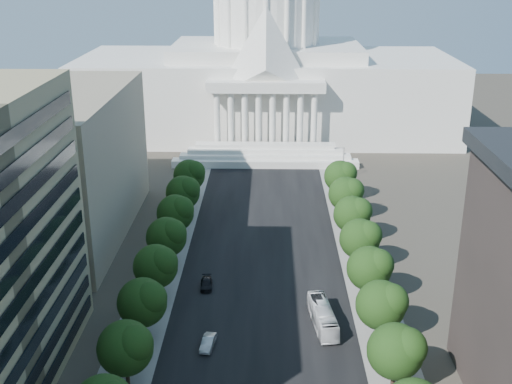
{
  "coord_description": "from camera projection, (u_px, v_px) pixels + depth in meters",
  "views": [
    {
      "loc": [
        1.03,
        -24.81,
        55.37
      ],
      "look_at": [
        -1.15,
        79.25,
        17.03
      ],
      "focal_mm": 45.0,
      "sensor_mm": 36.0,
      "label": 1
    }
  ],
  "objects": [
    {
      "name": "road_asphalt",
      "position": [
        263.0,
        254.0,
        126.87
      ],
      "size": [
        30.0,
        260.0,
        0.01
      ],
      "primitive_type": "cube",
      "color": "black",
      "rests_on": "ground"
    },
    {
      "name": "sidewalk_left",
      "position": [
        167.0,
        253.0,
        127.25
      ],
      "size": [
        8.0,
        260.0,
        0.02
      ],
      "primitive_type": "cube",
      "color": "gray",
      "rests_on": "ground"
    },
    {
      "name": "sidewalk_right",
      "position": [
        359.0,
        255.0,
        126.5
      ],
      "size": [
        8.0,
        260.0,
        0.02
      ],
      "primitive_type": "cube",
      "color": "gray",
      "rests_on": "ground"
    },
    {
      "name": "capitol",
      "position": [
        266.0,
        72.0,
        208.98
      ],
      "size": [
        120.0,
        56.0,
        73.0
      ],
      "color": "white",
      "rests_on": "ground"
    },
    {
      "name": "office_block_left_far",
      "position": [
        31.0,
        165.0,
        132.01
      ],
      "size": [
        38.0,
        52.0,
        30.0
      ],
      "primitive_type": "cube",
      "color": "gray",
      "rests_on": "ground"
    },
    {
      "name": "tree_l_d",
      "position": [
        127.0,
        347.0,
        85.4
      ],
      "size": [
        7.79,
        7.6,
        9.97
      ],
      "color": "#33261C",
      "rests_on": "ground"
    },
    {
      "name": "tree_l_e",
      "position": [
        144.0,
        301.0,
        96.66
      ],
      "size": [
        7.79,
        7.6,
        9.97
      ],
      "color": "#33261C",
      "rests_on": "ground"
    },
    {
      "name": "tree_l_f",
      "position": [
        157.0,
        265.0,
        107.92
      ],
      "size": [
        7.79,
        7.6,
        9.97
      ],
      "color": "#33261C",
      "rests_on": "ground"
    },
    {
      "name": "tree_l_g",
      "position": [
        168.0,
        236.0,
        119.18
      ],
      "size": [
        7.79,
        7.6,
        9.97
      ],
      "color": "#33261C",
      "rests_on": "ground"
    },
    {
      "name": "tree_l_h",
      "position": [
        177.0,
        212.0,
        130.44
      ],
      "size": [
        7.79,
        7.6,
        9.97
      ],
      "color": "#33261C",
      "rests_on": "ground"
    },
    {
      "name": "tree_l_i",
      "position": [
        184.0,
        192.0,
        141.69
      ],
      "size": [
        7.79,
        7.6,
        9.97
      ],
      "color": "#33261C",
      "rests_on": "ground"
    },
    {
      "name": "tree_l_j",
      "position": [
        190.0,
        174.0,
        152.95
      ],
      "size": [
        7.79,
        7.6,
        9.97
      ],
      "color": "#33261C",
      "rests_on": "ground"
    },
    {
      "name": "tree_r_d",
      "position": [
        398.0,
        350.0,
        84.7
      ],
      "size": [
        7.79,
        7.6,
        9.97
      ],
      "color": "#33261C",
      "rests_on": "ground"
    },
    {
      "name": "tree_r_e",
      "position": [
        383.0,
        304.0,
        95.96
      ],
      "size": [
        7.79,
        7.6,
        9.97
      ],
      "color": "#33261C",
      "rests_on": "ground"
    },
    {
      "name": "tree_r_f",
      "position": [
        371.0,
        267.0,
        107.21
      ],
      "size": [
        7.79,
        7.6,
        9.97
      ],
      "color": "#33261C",
      "rests_on": "ground"
    },
    {
      "name": "tree_r_g",
      "position": [
        362.0,
        238.0,
        118.47
      ],
      "size": [
        7.79,
        7.6,
        9.97
      ],
      "color": "#33261C",
      "rests_on": "ground"
    },
    {
      "name": "tree_r_h",
      "position": [
        354.0,
        213.0,
        129.73
      ],
      "size": [
        7.79,
        7.6,
        9.97
      ],
      "color": "#33261C",
      "rests_on": "ground"
    },
    {
      "name": "tree_r_i",
      "position": [
        347.0,
        193.0,
        140.99
      ],
      "size": [
        7.79,
        7.6,
        9.97
      ],
      "color": "#33261C",
      "rests_on": "ground"
    },
    {
      "name": "tree_r_j",
      "position": [
        341.0,
        175.0,
        152.25
      ],
      "size": [
        7.79,
        7.6,
        9.97
      ],
      "color": "#33261C",
      "rests_on": "ground"
    },
    {
      "name": "streetlight_c",
      "position": [
        393.0,
        307.0,
        96.33
      ],
      "size": [
        2.61,
        0.44,
        9.0
      ],
      "color": "gray",
      "rests_on": "ground"
    },
    {
      "name": "streetlight_d",
      "position": [
        369.0,
        238.0,
        119.78
      ],
      "size": [
        2.61,
        0.44,
        9.0
      ],
      "color": "gray",
      "rests_on": "ground"
    },
    {
      "name": "streetlight_e",
      "position": [
        353.0,
        192.0,
        143.23
      ],
      "size": [
        2.61,
        0.44,
        9.0
      ],
      "color": "gray",
      "rests_on": "ground"
    },
    {
      "name": "streetlight_f",
      "position": [
        341.0,
        159.0,
        166.69
      ],
      "size": [
        2.61,
        0.44,
        9.0
      ],
      "color": "gray",
      "rests_on": "ground"
    },
    {
      "name": "car_silver",
      "position": [
        208.0,
        343.0,
        96.33
      ],
      "size": [
        2.33,
        5.02,
        1.59
      ],
      "primitive_type": "imported",
      "rotation": [
        0.0,
        0.0,
        -0.14
      ],
      "color": "#B7BBC0",
      "rests_on": "ground"
    },
    {
      "name": "car_dark_b",
      "position": [
        206.0,
        284.0,
        113.8
      ],
      "size": [
        2.32,
        5.08,
        1.44
      ],
      "primitive_type": "imported",
      "rotation": [
        0.0,
        0.0,
        0.06
      ],
      "color": "black",
      "rests_on": "ground"
    },
    {
      "name": "city_bus",
      "position": [
        323.0,
        316.0,
        101.71
      ],
      "size": [
        4.39,
        12.44,
        3.39
      ],
      "primitive_type": "imported",
      "rotation": [
        0.0,
        0.0,
        0.13
      ],
      "color": "silver",
      "rests_on": "ground"
    }
  ]
}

